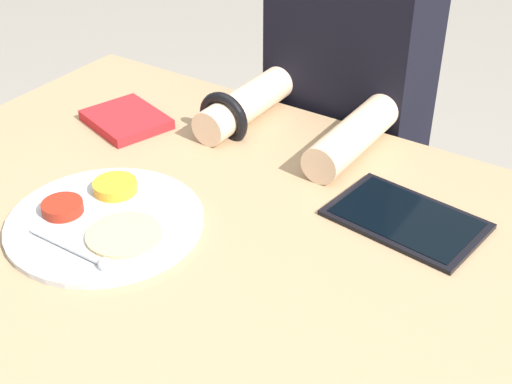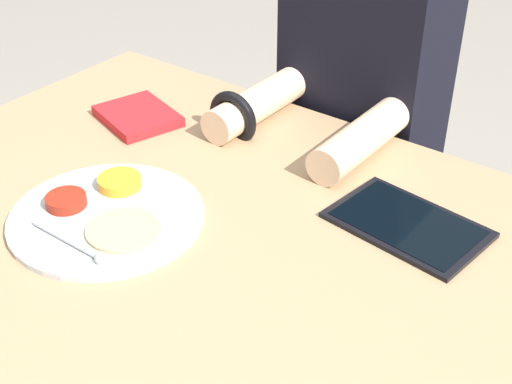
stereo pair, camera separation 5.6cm
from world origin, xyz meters
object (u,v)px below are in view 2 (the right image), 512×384
at_px(thali_tray, 106,214).
at_px(person_diner, 355,164).
at_px(red_notebook, 138,117).
at_px(tablet_device, 407,225).

xyz_separation_m(thali_tray, person_diner, (0.11, 0.64, -0.17)).
bearing_deg(red_notebook, thali_tray, -53.84).
height_order(red_notebook, person_diner, person_diner).
bearing_deg(tablet_device, red_notebook, 179.76).
relative_size(thali_tray, person_diner, 0.26).
relative_size(thali_tray, tablet_device, 1.23).
distance_m(red_notebook, tablet_device, 0.60).
xyz_separation_m(thali_tray, tablet_device, (0.40, 0.27, -0.00)).
bearing_deg(person_diner, thali_tray, -99.54).
xyz_separation_m(tablet_device, person_diner, (-0.30, 0.37, -0.17)).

